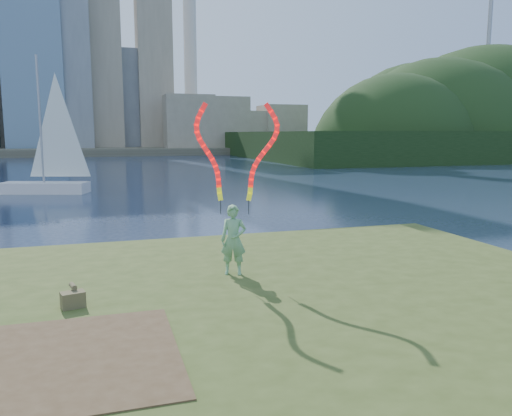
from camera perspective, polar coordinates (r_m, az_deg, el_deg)
name	(u,v)px	position (r m, az deg, el deg)	size (l,w,h in m)	color
ground	(185,317)	(10.62, -8.17, -12.19)	(320.00, 320.00, 0.00)	#19253E
grassy_knoll	(207,346)	(8.39, -5.65, -15.42)	(20.00, 18.00, 0.80)	#384719
dirt_patch	(54,361)	(7.28, -22.09, -15.87)	(3.20, 3.00, 0.02)	#47331E
far_shore	(109,149)	(104.88, -16.45, 6.45)	(320.00, 40.00, 1.20)	#4F4A3A
wooded_hill	(479,155)	(92.79, 24.13, 5.56)	(78.00, 50.00, 63.00)	black
woman_with_ribbons	(234,206)	(10.36, -2.56, 0.22)	(1.87, 0.72, 3.88)	#1D7A2C
canvas_bag	(73,299)	(9.19, -20.19, -9.69)	(0.44, 0.49, 0.37)	brown
sailboat	(48,170)	(34.01, -22.68, 4.03)	(5.64, 3.20, 8.54)	silver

